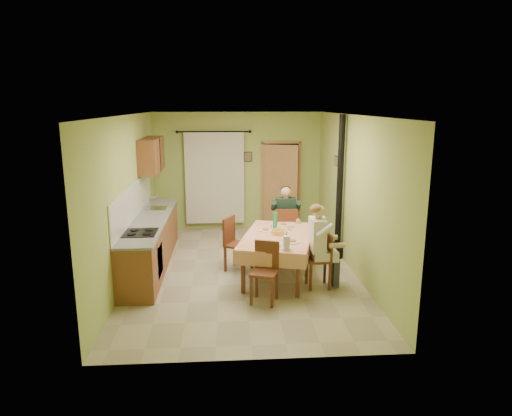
{
  "coord_description": "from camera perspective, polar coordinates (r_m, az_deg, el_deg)",
  "views": [
    {
      "loc": [
        -0.29,
        -7.9,
        3.0
      ],
      "look_at": [
        0.25,
        0.1,
        1.15
      ],
      "focal_mm": 32.0,
      "sensor_mm": 36.0,
      "label": 1
    }
  ],
  "objects": [
    {
      "name": "tableware",
      "position": [
        7.83,
        2.86,
        -3.24
      ],
      "size": [
        0.64,
        1.66,
        0.33
      ],
      "color": "white",
      "rests_on": "dining_table"
    },
    {
      "name": "picture_right",
      "position": [
        9.45,
        10.06,
        5.8
      ],
      "size": [
        0.03,
        0.31,
        0.21
      ],
      "primitive_type": "cube",
      "color": "brown",
      "rests_on": "room_shell"
    },
    {
      "name": "man_right",
      "position": [
        7.51,
        7.9,
        -3.53
      ],
      "size": [
        0.47,
        0.59,
        1.39
      ],
      "rotation": [
        0.0,
        0.0,
        1.61
      ],
      "color": "silver",
      "rests_on": "chair_right"
    },
    {
      "name": "chair_right",
      "position": [
        7.7,
        7.86,
        -7.74
      ],
      "size": [
        0.39,
        0.39,
        0.93
      ],
      "rotation": [
        0.0,
        0.0,
        1.61
      ],
      "color": "#5E2E19",
      "rests_on": "ground"
    },
    {
      "name": "floor",
      "position": [
        8.46,
        -1.66,
        -7.79
      ],
      "size": [
        4.0,
        6.0,
        0.01
      ],
      "primitive_type": "cube",
      "color": "tan",
      "rests_on": "ground"
    },
    {
      "name": "chair_near",
      "position": [
        7.08,
        1.06,
        -9.5
      ],
      "size": [
        0.49,
        0.49,
        0.94
      ],
      "rotation": [
        0.0,
        0.0,
        2.81
      ],
      "color": "#5E2E19",
      "rests_on": "ground"
    },
    {
      "name": "man_far",
      "position": [
        9.01,
        3.73,
        -0.65
      ],
      "size": [
        0.6,
        0.48,
        1.39
      ],
      "rotation": [
        0.0,
        0.0,
        -0.06
      ],
      "color": "#192D23",
      "rests_on": "chair_far"
    },
    {
      "name": "upper_cabinets",
      "position": [
        9.78,
        -12.93,
        6.49
      ],
      "size": [
        0.35,
        1.4,
        0.7
      ],
      "primitive_type": "cube",
      "color": "brown",
      "rests_on": "room_shell"
    },
    {
      "name": "kitchen_run",
      "position": [
        8.79,
        -13.0,
        -4.0
      ],
      "size": [
        0.64,
        3.64,
        1.56
      ],
      "color": "brown",
      "rests_on": "ground"
    },
    {
      "name": "chair_far",
      "position": [
        9.16,
        3.69,
        -4.25
      ],
      "size": [
        0.46,
        0.46,
        1.0
      ],
      "rotation": [
        0.0,
        0.0,
        -0.06
      ],
      "color": "#5E2E19",
      "rests_on": "ground"
    },
    {
      "name": "chair_left",
      "position": [
        8.4,
        -2.28,
        -5.83
      ],
      "size": [
        0.58,
        0.58,
        0.98
      ],
      "rotation": [
        0.0,
        0.0,
        -2.07
      ],
      "color": "#5E2E19",
      "rests_on": "ground"
    },
    {
      "name": "doorway",
      "position": [
        11.07,
        3.1,
        2.83
      ],
      "size": [
        0.96,
        0.29,
        2.15
      ],
      "color": "black",
      "rests_on": "ground"
    },
    {
      "name": "dining_table",
      "position": [
        8.06,
        2.72,
        -6.0
      ],
      "size": [
        1.6,
        2.15,
        0.76
      ],
      "rotation": [
        0.0,
        0.0,
        -0.26
      ],
      "color": "#EB9D7B",
      "rests_on": "ground"
    },
    {
      "name": "picture_back",
      "position": [
        10.96,
        -1.02,
        6.43
      ],
      "size": [
        0.19,
        0.03,
        0.23
      ],
      "primitive_type": "cube",
      "color": "black",
      "rests_on": "room_shell"
    },
    {
      "name": "curtain",
      "position": [
        10.94,
        -5.19,
        3.8
      ],
      "size": [
        1.7,
        0.07,
        2.22
      ],
      "color": "black",
      "rests_on": "ground"
    },
    {
      "name": "room_shell",
      "position": [
        8.0,
        -1.74,
        4.5
      ],
      "size": [
        4.04,
        6.04,
        2.82
      ],
      "color": "#A9BB60",
      "rests_on": "ground"
    },
    {
      "name": "stove_flue",
      "position": [
        9.0,
        10.32,
        0.1
      ],
      "size": [
        0.24,
        0.24,
        2.8
      ],
      "color": "black",
      "rests_on": "ground"
    }
  ]
}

